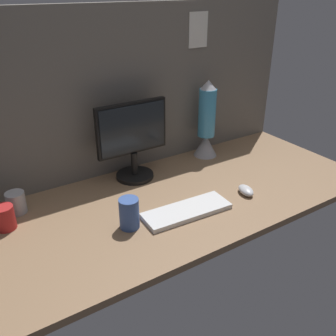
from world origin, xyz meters
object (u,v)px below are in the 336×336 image
object	(u,v)px
mug_red_plastic	(5,218)
lava_lamp	(206,125)
mug_ceramic_blue	(129,213)
keyboard	(187,211)
mouse	(246,190)
mug_steel	(16,203)
monitor	(133,139)

from	to	relation	value
mug_red_plastic	lava_lamp	xyz separation A→B (cm)	(106.18, 12.55, 12.48)
mug_red_plastic	mug_ceramic_blue	bearing A→B (deg)	-31.67
keyboard	mouse	bearing A→B (deg)	0.43
keyboard	mug_steel	xyz separation A→B (cm)	(-58.24, 38.03, 3.58)
mug_red_plastic	keyboard	bearing A→B (deg)	-24.12
monitor	mouse	size ratio (longest dim) A/B	3.87
monitor	lava_lamp	distance (cm)	44.79
mug_steel	mug_red_plastic	bearing A→B (deg)	-124.33
keyboard	lava_lamp	size ratio (longest dim) A/B	0.90
mug_steel	mouse	bearing A→B (deg)	-23.90
mouse	lava_lamp	world-z (taller)	lava_lamp
mug_red_plastic	lava_lamp	size ratio (longest dim) A/B	0.23
mug_ceramic_blue	mug_steel	distance (cm)	48.24
mouse	keyboard	bearing A→B (deg)	-167.83
mouse	mug_red_plastic	xyz separation A→B (cm)	(-95.73, 30.50, 3.09)
monitor	mug_ceramic_blue	distance (cm)	43.86
mouse	mug_steel	bearing A→B (deg)	171.25
monitor	mouse	world-z (taller)	monitor
keyboard	lava_lamp	world-z (taller)	lava_lamp
mouse	mug_steel	xyz separation A→B (cm)	(-89.48, 39.65, 2.88)
mug_steel	mug_ceramic_blue	bearing A→B (deg)	-44.95
keyboard	mug_red_plastic	bearing A→B (deg)	159.30
mug_ceramic_blue	lava_lamp	size ratio (longest dim) A/B	0.30
monitor	keyboard	distance (cm)	44.23
monitor	mug_steel	size ratio (longest dim) A/B	4.06
monitor	mug_red_plastic	xyz separation A→B (cm)	(-61.50, -11.00, -15.14)
mouse	lava_lamp	distance (cm)	46.95
mouse	mug_ceramic_blue	xyz separation A→B (cm)	(-55.36, 5.59, 4.50)
monitor	mouse	distance (cm)	56.80
keyboard	mug_red_plastic	distance (cm)	70.76
mug_ceramic_blue	keyboard	bearing A→B (deg)	-9.33
mug_ceramic_blue	lava_lamp	world-z (taller)	lava_lamp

